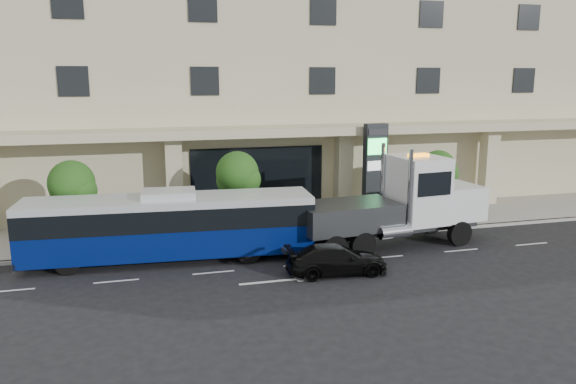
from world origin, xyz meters
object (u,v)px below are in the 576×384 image
object	(u,v)px
city_bus	(170,225)
black_sedan	(337,259)
tow_truck	(399,205)
signage_pylon	(375,170)

from	to	relation	value
city_bus	black_sedan	xyz separation A→B (m)	(6.70, -3.67, -1.03)
tow_truck	black_sedan	bearing A→B (deg)	-150.59
city_bus	tow_truck	distance (m)	11.12
tow_truck	signage_pylon	size ratio (longest dim) A/B	2.00
city_bus	signage_pylon	bearing A→B (deg)	24.14
black_sedan	signage_pylon	xyz separation A→B (m)	(5.22, 8.07, 2.31)
tow_truck	signage_pylon	xyz separation A→B (m)	(0.82, 4.92, 0.90)
black_sedan	signage_pylon	world-z (taller)	signage_pylon
black_sedan	signage_pylon	distance (m)	9.89
city_bus	tow_truck	size ratio (longest dim) A/B	1.19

